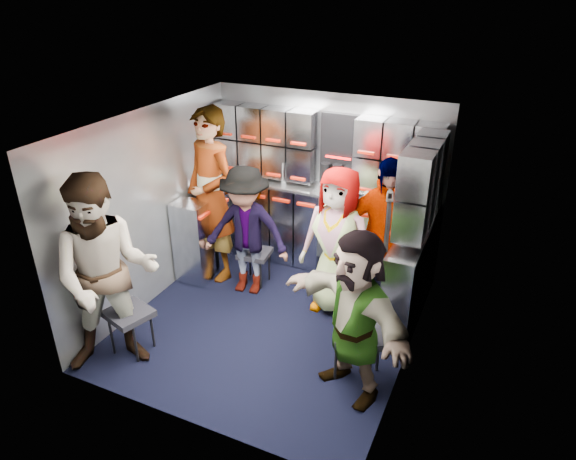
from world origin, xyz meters
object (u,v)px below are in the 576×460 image
at_px(attendant_arc_c, 337,242).
at_px(jump_seat_near_right, 359,335).
at_px(attendant_arc_a, 107,276).
at_px(attendant_arc_b, 246,231).
at_px(jump_seat_near_left, 129,316).
at_px(attendant_arc_e, 355,316).
at_px(jump_seat_mid_left, 255,255).
at_px(jump_seat_mid_right, 384,264).
at_px(attendant_arc_d, 383,237).
at_px(jump_seat_center, 341,268).
at_px(attendant_standing, 211,196).

bearing_deg(attendant_arc_c, jump_seat_near_right, -52.70).
relative_size(jump_seat_near_right, attendant_arc_a, 0.28).
bearing_deg(attendant_arc_b, jump_seat_near_left, -117.19).
bearing_deg(attendant_arc_c, attendant_arc_e, -56.94).
xyz_separation_m(jump_seat_mid_left, jump_seat_mid_right, (1.45, 0.27, 0.08)).
distance_m(attendant_arc_c, attendant_arc_e, 1.23).
bearing_deg(attendant_arc_b, jump_seat_near_right, -36.13).
xyz_separation_m(attendant_arc_b, attendant_arc_d, (1.45, 0.27, 0.11)).
distance_m(jump_seat_center, attendant_arc_c, 0.45).
xyz_separation_m(attendant_arc_c, attendant_arc_d, (0.42, 0.19, 0.05)).
distance_m(attendant_standing, attendant_arc_a, 1.75).
height_order(jump_seat_near_right, attendant_arc_d, attendant_arc_d).
bearing_deg(jump_seat_center, jump_seat_mid_left, -175.23).
xyz_separation_m(jump_seat_mid_left, jump_seat_near_right, (1.57, -1.02, 0.08)).
relative_size(jump_seat_mid_left, attendant_standing, 0.20).
bearing_deg(attendant_arc_b, jump_seat_mid_right, 9.45).
height_order(jump_seat_near_right, attendant_arc_e, attendant_arc_e).
distance_m(jump_seat_mid_right, attendant_arc_b, 1.54).
distance_m(jump_seat_mid_right, attendant_standing, 2.08).
xyz_separation_m(jump_seat_mid_left, attendant_arc_e, (1.57, -1.20, 0.40)).
bearing_deg(attendant_arc_c, jump_seat_mid_left, -178.40).
height_order(attendant_standing, attendant_arc_d, attendant_standing).
bearing_deg(attendant_arc_c, attendant_arc_b, -168.36).
bearing_deg(jump_seat_near_right, attendant_arc_b, 151.80).
height_order(jump_seat_mid_right, attendant_arc_b, attendant_arc_b).
height_order(jump_seat_mid_left, attendant_arc_e, attendant_arc_e).
height_order(attendant_arc_a, attendant_arc_d, attendant_arc_a).
distance_m(jump_seat_near_left, jump_seat_near_right, 2.14).
xyz_separation_m(attendant_arc_c, attendant_arc_e, (0.54, -1.11, -0.04)).
distance_m(attendant_arc_a, attendant_arc_b, 1.67).
bearing_deg(jump_seat_mid_left, jump_seat_center, 4.77).
relative_size(attendant_arc_d, attendant_arc_e, 1.12).
height_order(jump_seat_mid_left, attendant_standing, attendant_standing).
distance_m(jump_seat_mid_left, jump_seat_near_right, 1.87).
relative_size(jump_seat_near_left, jump_seat_near_right, 0.89).
distance_m(attendant_arc_b, attendant_arc_c, 1.03).
height_order(jump_seat_mid_left, attendant_arc_a, attendant_arc_a).
height_order(jump_seat_near_right, attendant_arc_b, attendant_arc_b).
bearing_deg(attendant_arc_c, attendant_arc_d, 30.81).
relative_size(jump_seat_mid_right, attendant_arc_b, 0.34).
bearing_deg(jump_seat_mid_right, jump_seat_center, -156.06).
distance_m(attendant_arc_a, attendant_arc_c, 2.26).
bearing_deg(attendant_arc_a, attendant_arc_c, 11.86).
distance_m(jump_seat_near_left, jump_seat_mid_right, 2.68).
xyz_separation_m(jump_seat_mid_right, attendant_arc_a, (-1.94, -2.04, 0.49)).
height_order(jump_seat_center, attendant_arc_d, attendant_arc_d).
bearing_deg(attendant_arc_e, jump_seat_center, 142.95).
bearing_deg(attendant_standing, attendant_arc_d, 24.49).
height_order(attendant_arc_b, attendant_arc_e, attendant_arc_e).
relative_size(jump_seat_near_left, attendant_standing, 0.23).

